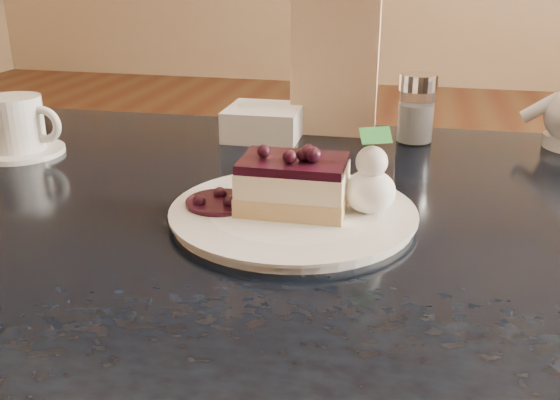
% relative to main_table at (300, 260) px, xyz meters
% --- Properties ---
extents(main_table, '(1.26, 0.85, 0.78)m').
position_rel_main_table_xyz_m(main_table, '(0.00, 0.00, 0.00)').
color(main_table, black).
rests_on(main_table, ground).
extents(dessert_plate, '(0.28, 0.28, 0.01)m').
position_rel_main_table_xyz_m(dessert_plate, '(0.00, -0.05, 0.09)').
color(dessert_plate, white).
rests_on(dessert_plate, main_table).
extents(cheesecake_slice, '(0.13, 0.09, 0.06)m').
position_rel_main_table_xyz_m(cheesecake_slice, '(0.00, -0.05, 0.12)').
color(cheesecake_slice, '#E0AA79').
rests_on(cheesecake_slice, dessert_plate).
extents(whipped_cream, '(0.06, 0.06, 0.05)m').
position_rel_main_table_xyz_m(whipped_cream, '(0.09, -0.04, 0.12)').
color(whipped_cream, white).
rests_on(whipped_cream, dessert_plate).
extents(berry_sauce, '(0.08, 0.08, 0.01)m').
position_rel_main_table_xyz_m(berry_sauce, '(-0.09, -0.06, 0.10)').
color(berry_sauce, black).
rests_on(berry_sauce, dessert_plate).
extents(coffee_set, '(0.14, 0.14, 0.09)m').
position_rel_main_table_xyz_m(coffee_set, '(-0.47, 0.11, 0.12)').
color(coffee_set, white).
rests_on(coffee_set, main_table).
extents(menu_card, '(0.15, 0.03, 0.23)m').
position_rel_main_table_xyz_m(menu_card, '(-0.01, 0.33, 0.20)').
color(menu_card, silver).
rests_on(menu_card, main_table).
extents(sugar_shaker, '(0.06, 0.06, 0.11)m').
position_rel_main_table_xyz_m(sugar_shaker, '(0.13, 0.31, 0.14)').
color(sugar_shaker, white).
rests_on(sugar_shaker, main_table).
extents(napkin_stack, '(0.13, 0.13, 0.05)m').
position_rel_main_table_xyz_m(napkin_stack, '(-0.12, 0.29, 0.11)').
color(napkin_stack, white).
rests_on(napkin_stack, main_table).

